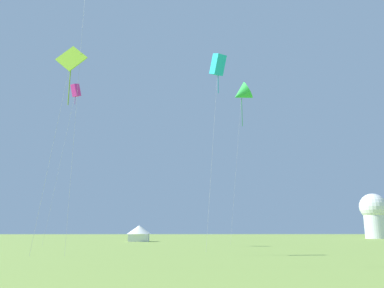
{
  "coord_description": "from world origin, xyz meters",
  "views": [
    {
      "loc": [
        -1.44,
        -5.12,
        1.96
      ],
      "look_at": [
        0.0,
        32.0,
        10.27
      ],
      "focal_mm": 36.16,
      "sensor_mm": 36.0,
      "label": 1
    }
  ],
  "objects_px": {
    "kite_magenta_box": "(76,91)",
    "observatory_dome": "(374,213)",
    "festival_tent_right": "(139,233)",
    "kite_cyan_box": "(218,65)",
    "kite_lime_diamond": "(71,61)",
    "kite_green_delta": "(241,94)"
  },
  "relations": [
    {
      "from": "kite_lime_diamond",
      "to": "festival_tent_right",
      "type": "xyz_separation_m",
      "value": [
        2.86,
        38.65,
        -15.15
      ]
    },
    {
      "from": "festival_tent_right",
      "to": "observatory_dome",
      "type": "height_order",
      "value": "observatory_dome"
    },
    {
      "from": "kite_magenta_box",
      "to": "kite_green_delta",
      "type": "height_order",
      "value": "kite_green_delta"
    },
    {
      "from": "kite_magenta_box",
      "to": "kite_lime_diamond",
      "type": "bearing_deg",
      "value": -76.31
    },
    {
      "from": "kite_green_delta",
      "to": "kite_cyan_box",
      "type": "xyz_separation_m",
      "value": [
        -5.73,
        -18.73,
        -3.61
      ]
    },
    {
      "from": "kite_magenta_box",
      "to": "kite_green_delta",
      "type": "distance_m",
      "value": 25.02
    },
    {
      "from": "kite_green_delta",
      "to": "observatory_dome",
      "type": "xyz_separation_m",
      "value": [
        37.95,
        36.41,
        -16.93
      ]
    },
    {
      "from": "kite_magenta_box",
      "to": "kite_cyan_box",
      "type": "distance_m",
      "value": 21.91
    },
    {
      "from": "kite_green_delta",
      "to": "kite_cyan_box",
      "type": "bearing_deg",
      "value": -107.02
    },
    {
      "from": "kite_green_delta",
      "to": "kite_lime_diamond",
      "type": "relative_size",
      "value": 1.35
    },
    {
      "from": "kite_magenta_box",
      "to": "festival_tent_right",
      "type": "bearing_deg",
      "value": 70.56
    },
    {
      "from": "festival_tent_right",
      "to": "kite_green_delta",
      "type": "bearing_deg",
      "value": -39.66
    },
    {
      "from": "kite_cyan_box",
      "to": "festival_tent_right",
      "type": "bearing_deg",
      "value": 108.65
    },
    {
      "from": "festival_tent_right",
      "to": "observatory_dome",
      "type": "xyz_separation_m",
      "value": [
        54.69,
        22.54,
        4.44
      ]
    },
    {
      "from": "kite_magenta_box",
      "to": "kite_cyan_box",
      "type": "bearing_deg",
      "value": -33.38
    },
    {
      "from": "kite_magenta_box",
      "to": "kite_green_delta",
      "type": "bearing_deg",
      "value": 15.59
    },
    {
      "from": "kite_cyan_box",
      "to": "kite_lime_diamond",
      "type": "distance_m",
      "value": 15.35
    },
    {
      "from": "kite_lime_diamond",
      "to": "kite_magenta_box",
      "type": "bearing_deg",
      "value": 103.69
    },
    {
      "from": "kite_magenta_box",
      "to": "observatory_dome",
      "type": "height_order",
      "value": "kite_magenta_box"
    },
    {
      "from": "kite_magenta_box",
      "to": "kite_cyan_box",
      "type": "relative_size",
      "value": 1.05
    },
    {
      "from": "kite_lime_diamond",
      "to": "observatory_dome",
      "type": "bearing_deg",
      "value": 46.76
    },
    {
      "from": "kite_cyan_box",
      "to": "observatory_dome",
      "type": "xyz_separation_m",
      "value": [
        43.69,
        55.15,
        -13.32
      ]
    }
  ]
}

